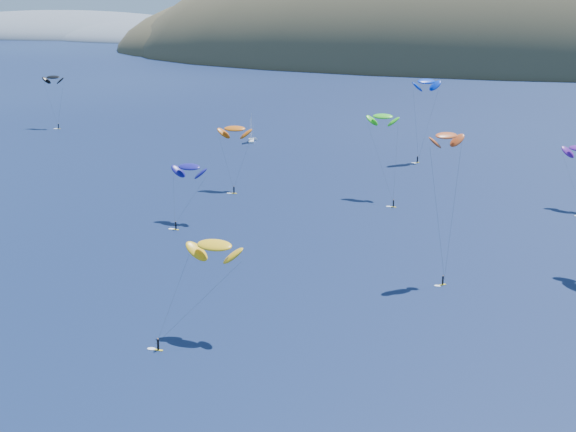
{
  "coord_description": "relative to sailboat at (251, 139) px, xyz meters",
  "views": [
    {
      "loc": [
        31.5,
        -59.65,
        50.54
      ],
      "look_at": [
        -9.8,
        80.0,
        9.0
      ],
      "focal_mm": 50.0,
      "sensor_mm": 36.0,
      "label": 1
    }
  ],
  "objects": [
    {
      "name": "headland",
      "position": [
        -388.33,
        554.9,
        -4.22
      ],
      "size": [
        460.0,
        250.0,
        60.0
      ],
      "color": "slate",
      "rests_on": "ground"
    },
    {
      "name": "kitesurfer_12",
      "position": [
        -80.53,
        8.39,
        17.66
      ],
      "size": [
        8.33,
        6.66,
        20.84
      ],
      "rotation": [
        0.0,
        0.0,
        0.08
      ],
      "color": "yellow",
      "rests_on": "ground"
    },
    {
      "name": "kitesurfer_1",
      "position": [
        17.17,
        -62.39,
        14.69
      ],
      "size": [
        8.97,
        9.1,
        17.99
      ],
      "rotation": [
        0.0,
        0.0,
        0.1
      ],
      "color": "yellow",
      "rests_on": "ground"
    },
    {
      "name": "kitesurfer_3",
      "position": [
        54.99,
        -58.87,
        19.0
      ],
      "size": [
        9.95,
        13.87,
        22.11
      ],
      "rotation": [
        0.0,
        0.0,
        -0.08
      ],
      "color": "yellow",
      "rests_on": "ground"
    },
    {
      "name": "kitesurfer_4",
      "position": [
        59.92,
        -13.31,
        22.89
      ],
      "size": [
        9.89,
        10.33,
        26.46
      ],
      "rotation": [
        0.0,
        0.0,
        0.78
      ],
      "color": "yellow",
      "rests_on": "ground"
    },
    {
      "name": "island",
      "position": [
        96.33,
        367.19,
        -11.6
      ],
      "size": [
        730.0,
        300.0,
        210.0
      ],
      "color": "#3D3526",
      "rests_on": "ground"
    },
    {
      "name": "sailboat",
      "position": [
        0.0,
        0.0,
        0.0
      ],
      "size": [
        8.02,
        7.1,
        9.57
      ],
      "rotation": [
        0.0,
        0.0,
        0.32
      ],
      "color": "white",
      "rests_on": "ground"
    },
    {
      "name": "kitesurfer_9",
      "position": [
        75.78,
        -114.61,
        24.8
      ],
      "size": [
        7.24,
        9.35,
        27.68
      ],
      "rotation": [
        0.0,
        0.0,
        0.75
      ],
      "color": "yellow",
      "rests_on": "ground"
    },
    {
      "name": "kitesurfer_10",
      "position": [
        17.79,
        -93.68,
        11.27
      ],
      "size": [
        8.82,
        11.38,
        14.49
      ],
      "rotation": [
        0.0,
        0.0,
        -0.14
      ],
      "color": "yellow",
      "rests_on": "ground"
    },
    {
      "name": "kitesurfer_2",
      "position": [
        45.86,
        -149.48,
        12.88
      ],
      "size": [
        10.75,
        11.42,
        16.18
      ],
      "rotation": [
        0.0,
        0.0,
        -0.07
      ],
      "color": "yellow",
      "rests_on": "ground"
    }
  ]
}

